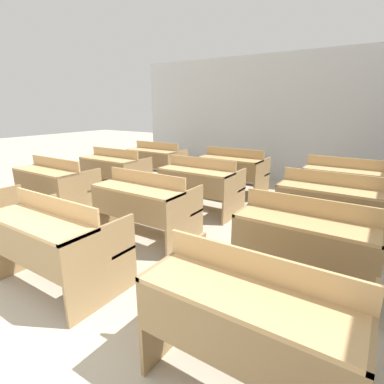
# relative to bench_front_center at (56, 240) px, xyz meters

# --- Properties ---
(wall_back) EXTENTS (6.96, 0.06, 2.76)m
(wall_back) POSITION_rel_bench_front_center_xyz_m (0.19, 5.32, 0.90)
(wall_back) COLOR silver
(wall_back) RESTS_ON ground_plane
(bench_front_center) EXTENTS (1.19, 0.76, 0.88)m
(bench_front_center) POSITION_rel_bench_front_center_xyz_m (0.00, 0.00, 0.00)
(bench_front_center) COLOR #997B51
(bench_front_center) RESTS_ON ground_plane
(bench_front_right) EXTENTS (1.19, 0.76, 0.88)m
(bench_front_right) POSITION_rel_bench_front_center_xyz_m (1.94, -0.00, 0.00)
(bench_front_right) COLOR #95764C
(bench_front_right) RESTS_ON ground_plane
(bench_second_left) EXTENTS (1.19, 0.76, 0.88)m
(bench_second_left) POSITION_rel_bench_front_center_xyz_m (-1.90, 1.25, 0.00)
(bench_second_left) COLOR #997A50
(bench_second_left) RESTS_ON ground_plane
(bench_second_center) EXTENTS (1.19, 0.76, 0.88)m
(bench_second_center) POSITION_rel_bench_front_center_xyz_m (-0.01, 1.25, 0.00)
(bench_second_center) COLOR #9A7B51
(bench_second_center) RESTS_ON ground_plane
(bench_second_right) EXTENTS (1.19, 0.76, 0.88)m
(bench_second_right) POSITION_rel_bench_front_center_xyz_m (1.95, 1.24, 0.00)
(bench_second_right) COLOR olive
(bench_second_right) RESTS_ON ground_plane
(bench_third_left) EXTENTS (1.19, 0.76, 0.88)m
(bench_third_left) POSITION_rel_bench_front_center_xyz_m (-1.91, 2.50, 0.00)
(bench_third_left) COLOR #98794F
(bench_third_left) RESTS_ON ground_plane
(bench_third_center) EXTENTS (1.19, 0.76, 0.88)m
(bench_third_center) POSITION_rel_bench_front_center_xyz_m (0.03, 2.51, 0.00)
(bench_third_center) COLOR #997B51
(bench_third_center) RESTS_ON ground_plane
(bench_third_right) EXTENTS (1.19, 0.76, 0.88)m
(bench_third_right) POSITION_rel_bench_front_center_xyz_m (1.94, 2.50, 0.00)
(bench_third_right) COLOR #93744A
(bench_third_right) RESTS_ON ground_plane
(bench_back_left) EXTENTS (1.19, 0.76, 0.88)m
(bench_back_left) POSITION_rel_bench_front_center_xyz_m (-1.93, 3.77, 0.00)
(bench_back_left) COLOR #96774D
(bench_back_left) RESTS_ON ground_plane
(bench_back_center) EXTENTS (1.19, 0.76, 0.88)m
(bench_back_center) POSITION_rel_bench_front_center_xyz_m (-0.00, 3.77, 0.00)
(bench_back_center) COLOR olive
(bench_back_center) RESTS_ON ground_plane
(bench_back_right) EXTENTS (1.19, 0.76, 0.88)m
(bench_back_right) POSITION_rel_bench_front_center_xyz_m (1.95, 3.76, 0.00)
(bench_back_right) COLOR #96774D
(bench_back_right) RESTS_ON ground_plane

